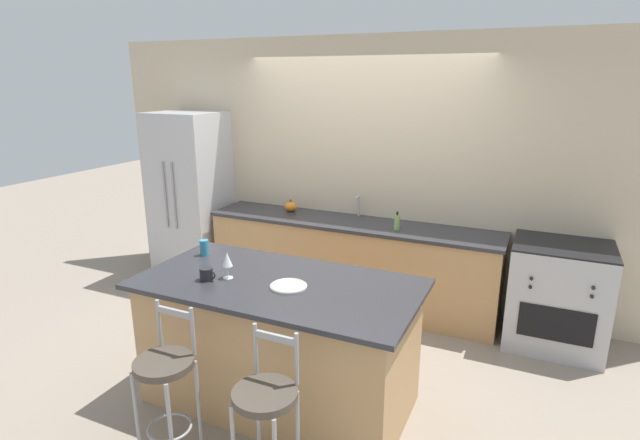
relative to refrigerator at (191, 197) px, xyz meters
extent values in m
plane|color=gray|center=(1.95, -0.29, -0.96)|extent=(18.00, 18.00, 0.00)
cube|color=beige|center=(1.95, 0.37, 0.39)|extent=(6.00, 0.07, 2.70)
cube|color=tan|center=(1.95, 0.07, -0.53)|extent=(2.97, 0.60, 0.86)
cube|color=#2D2D33|center=(1.95, 0.07, -0.09)|extent=(3.01, 0.64, 0.03)
cube|color=black|center=(1.95, 0.07, -0.08)|extent=(0.56, 0.33, 0.01)
cylinder|color=#ADAFB5|center=(1.95, 0.27, 0.04)|extent=(0.02, 0.02, 0.22)
cylinder|color=#ADAFB5|center=(1.95, 0.21, 0.14)|extent=(0.02, 0.12, 0.02)
cube|color=tan|center=(2.09, -1.70, -0.51)|extent=(1.83, 0.89, 0.91)
cube|color=#2D2D33|center=(2.09, -1.70, -0.04)|extent=(1.95, 1.01, 0.03)
cube|color=#BCBCC1|center=(0.00, 0.00, 0.00)|extent=(0.75, 0.69, 1.93)
cylinder|color=#939399|center=(-0.06, -0.36, 0.10)|extent=(0.02, 0.02, 0.73)
cylinder|color=#939399|center=(0.06, -0.36, 0.10)|extent=(0.02, 0.02, 0.73)
cube|color=#B7B7BC|center=(3.90, 0.01, -0.50)|extent=(0.80, 0.67, 0.92)
cube|color=black|center=(3.90, -0.33, -0.61)|extent=(0.58, 0.01, 0.29)
cube|color=black|center=(3.90, 0.01, -0.04)|extent=(0.80, 0.67, 0.02)
cylinder|color=black|center=(3.67, -0.33, -0.25)|extent=(0.03, 0.02, 0.03)
cylinder|color=black|center=(4.12, -0.33, -0.25)|extent=(0.03, 0.02, 0.03)
cylinder|color=black|center=(3.67, -0.33, -0.32)|extent=(0.03, 0.02, 0.03)
cylinder|color=black|center=(4.12, -0.33, -0.32)|extent=(0.03, 0.02, 0.03)
cylinder|color=#99999E|center=(1.61, -2.60, -0.65)|extent=(0.02, 0.02, 0.63)
cylinder|color=#99999E|center=(1.86, -2.60, -0.65)|extent=(0.02, 0.02, 0.63)
cylinder|color=#99999E|center=(1.61, -2.35, -0.65)|extent=(0.02, 0.02, 0.63)
cylinder|color=#99999E|center=(1.86, -2.35, -0.65)|extent=(0.02, 0.02, 0.63)
torus|color=#99999E|center=(1.74, -2.48, -0.76)|extent=(0.28, 0.28, 0.02)
cylinder|color=#4C4238|center=(1.74, -2.48, -0.32)|extent=(0.36, 0.36, 0.04)
cylinder|color=#99999E|center=(1.61, -2.35, -0.14)|extent=(0.02, 0.02, 0.31)
cylinder|color=#99999E|center=(1.86, -2.35, -0.14)|extent=(0.02, 0.02, 0.31)
cube|color=#99999E|center=(1.74, -2.35, -0.04)|extent=(0.26, 0.02, 0.04)
cylinder|color=#99999E|center=(2.31, -2.36, -0.65)|extent=(0.02, 0.02, 0.63)
cylinder|color=#99999E|center=(2.57, -2.36, -0.65)|extent=(0.02, 0.02, 0.63)
cylinder|color=#4C4238|center=(2.44, -2.49, -0.32)|extent=(0.36, 0.36, 0.04)
cylinder|color=#99999E|center=(2.31, -2.36, -0.14)|extent=(0.02, 0.02, 0.31)
cylinder|color=#99999E|center=(2.57, -2.36, -0.14)|extent=(0.02, 0.02, 0.31)
cube|color=#99999E|center=(2.44, -2.36, -0.04)|extent=(0.26, 0.02, 0.04)
cylinder|color=beige|center=(2.20, -1.76, -0.02)|extent=(0.25, 0.25, 0.01)
torus|color=beige|center=(2.20, -1.76, -0.01)|extent=(0.24, 0.24, 0.01)
cylinder|color=white|center=(1.74, -1.79, -0.02)|extent=(0.07, 0.07, 0.00)
cylinder|color=white|center=(1.74, -1.79, 0.02)|extent=(0.01, 0.01, 0.09)
cone|color=white|center=(1.74, -1.79, 0.12)|extent=(0.07, 0.07, 0.10)
cylinder|color=#232326|center=(1.63, -1.88, 0.02)|extent=(0.09, 0.09, 0.09)
torus|color=#232326|center=(1.67, -1.88, 0.02)|extent=(0.06, 0.01, 0.06)
cylinder|color=teal|center=(1.30, -1.48, 0.04)|extent=(0.07, 0.07, 0.12)
ellipsoid|color=orange|center=(1.21, 0.15, -0.02)|extent=(0.14, 0.14, 0.11)
cylinder|color=brown|center=(1.21, 0.15, 0.05)|extent=(0.02, 0.02, 0.02)
cylinder|color=#89B260|center=(2.45, -0.03, 0.00)|extent=(0.06, 0.06, 0.14)
cylinder|color=black|center=(2.45, -0.03, 0.09)|extent=(0.02, 0.02, 0.04)
camera|label=1|loc=(3.67, -4.47, 1.33)|focal=28.00mm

